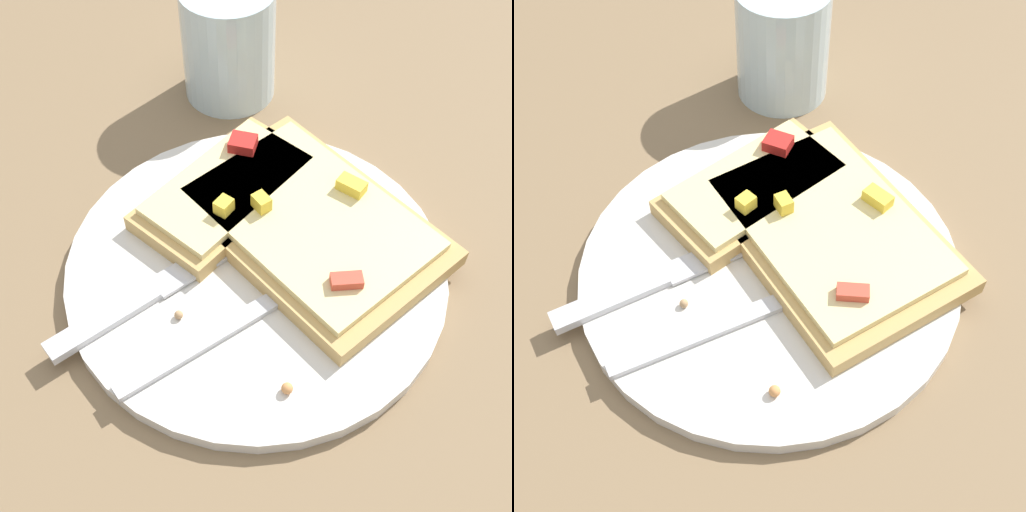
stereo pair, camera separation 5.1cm
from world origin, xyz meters
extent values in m
plane|color=#7F6647|center=(0.00, 0.00, 0.00)|extent=(4.00, 4.00, 0.00)
cylinder|color=silver|center=(0.00, 0.00, 0.01)|extent=(0.28, 0.28, 0.01)
cube|color=silver|center=(0.07, -0.01, 0.01)|extent=(0.12, 0.09, 0.01)
cube|color=silver|center=(-0.01, 0.05, 0.01)|extent=(0.06, 0.05, 0.01)
cube|color=silver|center=(-0.04, 0.08, 0.01)|extent=(0.03, 0.02, 0.00)
cube|color=silver|center=(-0.04, 0.07, 0.01)|extent=(0.03, 0.02, 0.00)
cube|color=silver|center=(-0.05, 0.07, 0.01)|extent=(0.03, 0.02, 0.00)
cube|color=silver|center=(-0.05, 0.06, 0.01)|extent=(0.03, 0.02, 0.00)
cube|color=silver|center=(0.09, -0.08, 0.01)|extent=(0.08, 0.06, 0.01)
cube|color=silver|center=(-0.01, -0.02, 0.01)|extent=(0.13, 0.09, 0.00)
cube|color=tan|center=(-0.04, 0.03, 0.02)|extent=(0.20, 0.23, 0.01)
cube|color=beige|center=(-0.04, 0.03, 0.03)|extent=(0.18, 0.20, 0.01)
cube|color=yellow|center=(-0.08, 0.05, 0.04)|extent=(0.02, 0.02, 0.01)
cube|color=yellow|center=(-0.04, -0.01, 0.04)|extent=(0.02, 0.02, 0.01)
cube|color=#D14733|center=(0.01, 0.07, 0.04)|extent=(0.02, 0.02, 0.01)
cube|color=tan|center=(-0.05, -0.04, 0.02)|extent=(0.16, 0.12, 0.01)
cube|color=beige|center=(-0.05, -0.04, 0.03)|extent=(0.14, 0.10, 0.01)
cube|color=yellow|center=(-0.02, -0.03, 0.04)|extent=(0.01, 0.01, 0.01)
cube|color=red|center=(-0.09, -0.05, 0.04)|extent=(0.02, 0.02, 0.01)
sphere|color=tan|center=(-0.02, 0.05, 0.02)|extent=(0.01, 0.01, 0.01)
sphere|color=tan|center=(-0.04, 0.09, 0.02)|extent=(0.01, 0.01, 0.01)
sphere|color=#D98E50|center=(0.09, 0.06, 0.02)|extent=(0.01, 0.01, 0.01)
sphere|color=tan|center=(0.01, 0.04, 0.02)|extent=(0.01, 0.01, 0.01)
sphere|color=tan|center=(0.06, -0.03, 0.02)|extent=(0.01, 0.01, 0.01)
cylinder|color=silver|center=(-0.18, -0.10, 0.05)|extent=(0.08, 0.08, 0.10)
camera|label=1|loc=(0.29, 0.12, 0.43)|focal=50.00mm
camera|label=2|loc=(0.26, 0.16, 0.43)|focal=50.00mm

